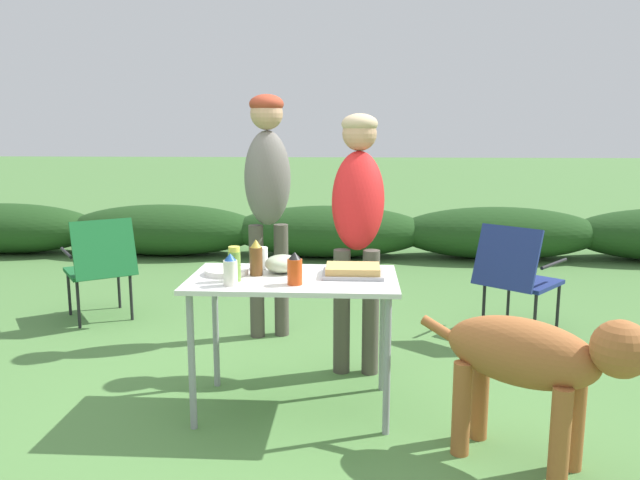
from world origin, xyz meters
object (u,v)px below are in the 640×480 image
object	(u,v)px
plate_stack	(227,271)
mixing_bowl	(282,264)
standing_person_in_navy_coat	(268,185)
dog	(535,360)
folding_table	(293,291)
camp_chair_green_behind_table	(101,264)
camp_chair_near_hedge	(516,274)
mayo_bottle	(230,270)
relish_jar	(234,264)
food_tray	(353,271)
beer_bottle	(256,258)
hot_sauce_bottle	(295,269)
paper_cup_stack	(261,258)
standing_person_in_dark_puffer	(358,208)

from	to	relation	value
plate_stack	mixing_bowl	size ratio (longest dim) A/B	1.23
standing_person_in_navy_coat	dog	world-z (taller)	standing_person_in_navy_coat
folding_table	camp_chair_green_behind_table	world-z (taller)	camp_chair_green_behind_table
dog	camp_chair_near_hedge	distance (m)	1.89
dog	mixing_bowl	bearing A→B (deg)	-82.36
folding_table	mayo_bottle	distance (m)	0.39
dog	folding_table	bearing A→B (deg)	-79.73
relish_jar	camp_chair_green_behind_table	bearing A→B (deg)	131.25
food_tray	beer_bottle	bearing A→B (deg)	-177.87
folding_table	camp_chair_green_behind_table	xyz separation A→B (m)	(-1.68, 1.47, -0.20)
relish_jar	plate_stack	bearing A→B (deg)	116.53
standing_person_in_navy_coat	hot_sauce_bottle	bearing A→B (deg)	-91.35
paper_cup_stack	beer_bottle	size ratio (longest dim) A/B	0.62
folding_table	standing_person_in_navy_coat	distance (m)	1.32
food_tray	plate_stack	size ratio (longest dim) A/B	1.37
mixing_bowl	camp_chair_green_behind_table	world-z (taller)	mixing_bowl
relish_jar	dog	xyz separation A→B (m)	(1.42, -0.43, -0.32)
dog	camp_chair_near_hedge	xyz separation A→B (m)	(0.38, 1.85, -0.04)
standing_person_in_dark_puffer	mixing_bowl	bearing A→B (deg)	-124.69
beer_bottle	mixing_bowl	bearing A→B (deg)	29.27
folding_table	standing_person_in_dark_puffer	distance (m)	0.82
standing_person_in_navy_coat	camp_chair_near_hedge	bearing A→B (deg)	-11.16
hot_sauce_bottle	dog	distance (m)	1.21
food_tray	paper_cup_stack	xyz separation A→B (m)	(-0.52, 0.14, 0.03)
food_tray	mixing_bowl	xyz separation A→B (m)	(-0.39, 0.05, 0.02)
mixing_bowl	standing_person_in_navy_coat	size ratio (longest dim) A/B	0.11
camp_chair_green_behind_table	paper_cup_stack	bearing A→B (deg)	-75.63
standing_person_in_dark_puffer	paper_cup_stack	bearing A→B (deg)	-137.46
folding_table	camp_chair_near_hedge	size ratio (longest dim) A/B	1.32
camp_chair_green_behind_table	folding_table	bearing A→B (deg)	-75.84
mayo_bottle	mixing_bowl	bearing A→B (deg)	53.14
paper_cup_stack	dog	distance (m)	1.54
standing_person_in_navy_coat	camp_chair_green_behind_table	distance (m)	1.55
paper_cup_stack	mayo_bottle	world-z (taller)	mayo_bottle
hot_sauce_bottle	plate_stack	bearing A→B (deg)	152.80
plate_stack	camp_chair_green_behind_table	distance (m)	1.96
standing_person_in_dark_puffer	standing_person_in_navy_coat	size ratio (longest dim) A/B	0.92
relish_jar	folding_table	bearing A→B (deg)	19.44
beer_bottle	hot_sauce_bottle	bearing A→B (deg)	-39.54
relish_jar	standing_person_in_dark_puffer	distance (m)	1.00
mayo_bottle	camp_chair_near_hedge	world-z (taller)	mayo_bottle
plate_stack	hot_sauce_bottle	world-z (taller)	hot_sauce_bottle
mayo_bottle	relish_jar	distance (m)	0.09
beer_bottle	dog	distance (m)	1.48
mayo_bottle	hot_sauce_bottle	distance (m)	0.32
food_tray	standing_person_in_navy_coat	distance (m)	1.35
food_tray	standing_person_in_navy_coat	xyz separation A→B (m)	(-0.62, 1.15, 0.36)
relish_jar	hot_sauce_bottle	bearing A→B (deg)	-9.81
paper_cup_stack	standing_person_in_navy_coat	size ratio (longest dim) A/B	0.07
mixing_bowl	standing_person_in_navy_coat	xyz separation A→B (m)	(-0.23, 1.10, 0.33)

